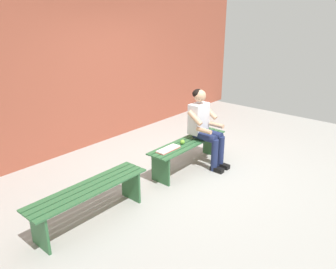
# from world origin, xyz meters

# --- Properties ---
(ground_plane) EXTENTS (10.00, 7.00, 0.04)m
(ground_plane) POSITION_xyz_m (0.98, 1.00, -0.02)
(ground_plane) COLOR #9E9E99
(brick_wall) EXTENTS (9.50, 0.24, 2.89)m
(brick_wall) POSITION_xyz_m (0.50, -2.15, 1.44)
(brick_wall) COLOR #9E4C38
(brick_wall) RESTS_ON ground
(bench_near) EXTENTS (1.60, 0.39, 0.47)m
(bench_near) POSITION_xyz_m (0.00, 0.00, 0.35)
(bench_near) COLOR #2D6038
(bench_near) RESTS_ON ground
(bench_far) EXTENTS (1.58, 0.39, 0.47)m
(bench_far) POSITION_xyz_m (1.96, -0.00, 0.35)
(bench_far) COLOR #2D6038
(bench_far) RESTS_ON ground
(person_seated) EXTENTS (0.50, 0.69, 1.27)m
(person_seated) POSITION_xyz_m (-0.28, 0.10, 0.70)
(person_seated) COLOR silver
(person_seated) RESTS_ON ground
(apple) EXTENTS (0.07, 0.07, 0.07)m
(apple) POSITION_xyz_m (0.15, -0.01, 0.50)
(apple) COLOR #72B738
(apple) RESTS_ON bench_near
(book_open) EXTENTS (0.41, 0.16, 0.02)m
(book_open) POSITION_xyz_m (0.47, -0.02, 0.48)
(book_open) COLOR white
(book_open) RESTS_ON bench_near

